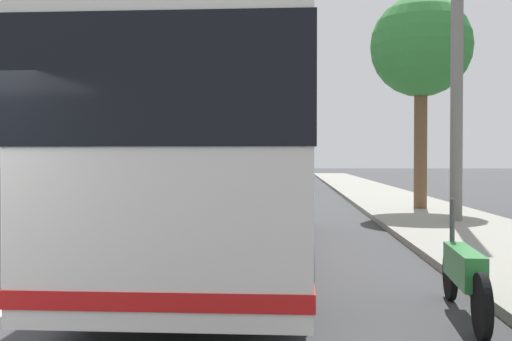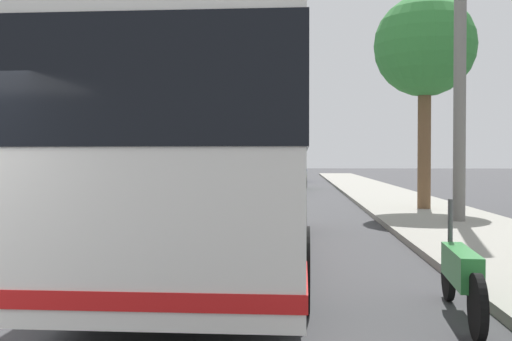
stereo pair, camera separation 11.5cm
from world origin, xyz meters
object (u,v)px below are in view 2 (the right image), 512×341
(car_ahead_same_lane, at_px, (294,172))
(car_far_distant, at_px, (270,180))
(roadside_tree_mid_block, at_px, (425,48))
(utility_pole, at_px, (460,66))
(coach_bus, at_px, (232,149))
(car_behind_bus, at_px, (291,177))
(motorcycle_mid_row, at_px, (461,274))
(car_side_street, at_px, (161,186))

(car_ahead_same_lane, height_order, car_far_distant, car_ahead_same_lane)
(roadside_tree_mid_block, bearing_deg, utility_pole, -178.55)
(coach_bus, bearing_deg, roadside_tree_mid_block, -28.63)
(coach_bus, relative_size, car_ahead_same_lane, 2.55)
(coach_bus, relative_size, car_behind_bus, 2.91)
(motorcycle_mid_row, height_order, car_ahead_same_lane, car_ahead_same_lane)
(car_behind_bus, bearing_deg, utility_pole, -164.35)
(motorcycle_mid_row, distance_m, utility_pole, 10.35)
(motorcycle_mid_row, bearing_deg, coach_bus, 42.42)
(coach_bus, xyz_separation_m, motorcycle_mid_row, (-3.83, -3.00, -1.46))
(car_behind_bus, height_order, utility_pole, utility_pole)
(motorcycle_mid_row, xyz_separation_m, car_far_distant, (24.06, 3.33, 0.19))
(car_side_street, relative_size, car_behind_bus, 1.18)
(car_side_street, height_order, car_ahead_same_lane, car_ahead_same_lane)
(car_ahead_same_lane, xyz_separation_m, roadside_tree_mid_block, (-26.53, -4.54, 4.68))
(car_behind_bus, bearing_deg, car_side_street, 159.05)
(motorcycle_mid_row, height_order, roadside_tree_mid_block, roadside_tree_mid_block)
(coach_bus, bearing_deg, utility_pole, -43.84)
(car_side_street, xyz_separation_m, utility_pole, (-7.60, -9.73, 3.50))
(car_far_distant, relative_size, roadside_tree_mid_block, 0.61)
(coach_bus, xyz_separation_m, utility_pole, (5.54, -5.38, 2.25))
(coach_bus, distance_m, car_side_street, 13.90)
(motorcycle_mid_row, height_order, car_behind_bus, car_behind_bus)
(car_far_distant, bearing_deg, motorcycle_mid_row, -173.50)
(coach_bus, distance_m, roadside_tree_mid_block, 11.44)
(motorcycle_mid_row, distance_m, car_ahead_same_lane, 39.96)
(car_ahead_same_lane, bearing_deg, car_behind_bus, -175.92)
(coach_bus, xyz_separation_m, roadside_tree_mid_block, (9.54, -5.28, 3.45))
(car_far_distant, bearing_deg, coach_bus, 179.56)
(utility_pole, bearing_deg, car_side_street, 51.98)
(car_far_distant, height_order, roadside_tree_mid_block, roadside_tree_mid_block)
(roadside_tree_mid_block, bearing_deg, coach_bus, 151.03)
(car_far_distant, bearing_deg, utility_pole, -160.12)
(motorcycle_mid_row, bearing_deg, utility_pole, -9.95)
(car_ahead_same_lane, bearing_deg, coach_bus, -176.81)
(motorcycle_mid_row, relative_size, utility_pole, 0.28)
(car_ahead_same_lane, height_order, roadside_tree_mid_block, roadside_tree_mid_block)
(coach_bus, bearing_deg, car_ahead_same_lane, -0.85)
(car_side_street, bearing_deg, roadside_tree_mid_block, 71.39)
(car_side_street, relative_size, car_far_distant, 1.09)
(car_far_distant, distance_m, utility_pole, 16.15)
(car_side_street, relative_size, car_ahead_same_lane, 1.03)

